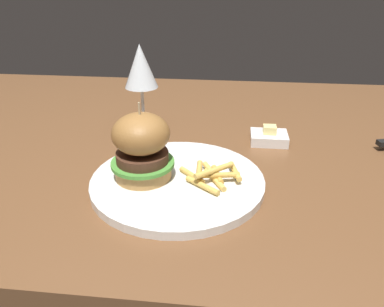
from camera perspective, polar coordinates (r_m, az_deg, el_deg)
dining_table at (r=0.83m, az=-2.29°, el=-2.43°), size 1.37×0.88×0.74m
main_plate at (r=0.61m, az=-2.19°, el=-4.29°), size 0.28×0.28×0.01m
burger_sandwich at (r=0.59m, az=-7.67°, el=1.06°), size 0.10×0.10×0.13m
fries_pile at (r=0.59m, az=3.02°, el=-3.26°), size 0.10×0.09×0.03m
wine_glass at (r=0.79m, az=-7.83°, el=12.61°), size 0.07×0.07×0.18m
butter_dish at (r=0.77m, az=11.64°, el=2.47°), size 0.07×0.06×0.04m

